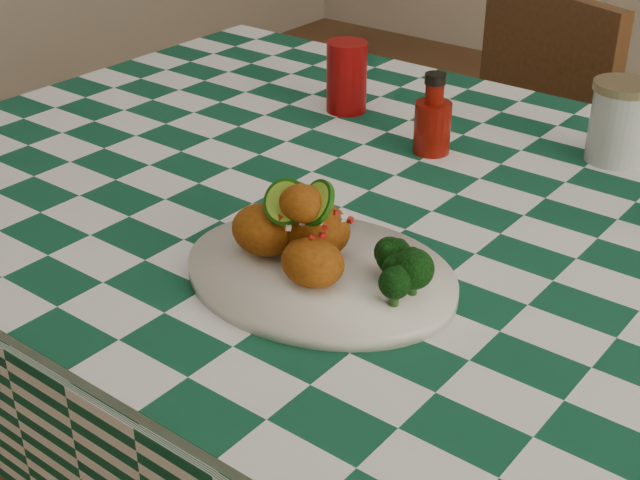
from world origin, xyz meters
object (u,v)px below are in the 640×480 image
Objects in this scene: dining_table at (416,436)px; plate at (320,275)px; wooden_chair_left at (473,195)px; red_tumbler at (347,77)px; ketchup_bottle at (433,114)px; fried_chicken_pile at (308,226)px; mason_jar at (619,122)px.

plate reaches higher than dining_table.
dining_table is 0.79m from wooden_chair_left.
red_tumbler is 0.22m from ketchup_bottle.
dining_table is at bearing -57.79° from ketchup_bottle.
fried_chicken_pile is 0.56m from mason_jar.
red_tumbler is at bearing 163.14° from ketchup_bottle.
plate is at bearing -56.62° from red_tumbler.
wooden_chair_left reaches higher than plate.
mason_jar is (0.12, 0.31, 0.45)m from dining_table.
ketchup_bottle is 0.14× the size of wooden_chair_left.
red_tumbler is at bearing -68.75° from wooden_chair_left.
fried_chicken_pile reaches higher than dining_table.
fried_chicken_pile is (-0.02, 0.00, 0.06)m from plate.
mason_jar reaches higher than fried_chicken_pile.
ketchup_bottle reaches higher than dining_table.
red_tumbler reaches higher than fried_chicken_pile.
mason_jar is at bearing -21.67° from wooden_chair_left.
dining_table is 1.90× the size of wooden_chair_left.
dining_table is at bearing 88.01° from plate.
wooden_chair_left is (0.00, 0.49, -0.41)m from red_tumbler.
plate is 0.56m from mason_jar.
mason_jar is (0.13, 0.54, 0.05)m from plate.
fried_chicken_pile is (-0.03, -0.23, 0.46)m from dining_table.
ketchup_bottle is at bearing -48.04° from wooden_chair_left.
dining_table is 5.04× the size of plate.
red_tumbler is 0.96× the size of ketchup_bottle.
ketchup_bottle reaches higher than mason_jar.
plate is 0.42m from ketchup_bottle.
mason_jar is at bearing 10.11° from red_tumbler.
dining_table is at bearing -45.04° from wooden_chair_left.
plate is 0.06m from fried_chicken_pile.
dining_table is 13.36× the size of ketchup_bottle.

